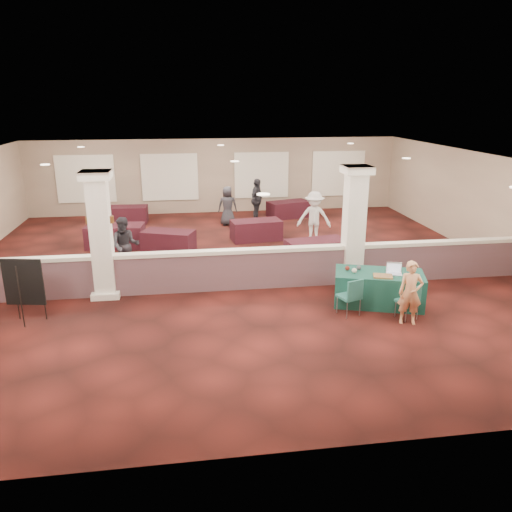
{
  "coord_description": "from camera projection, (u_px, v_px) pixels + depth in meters",
  "views": [
    {
      "loc": [
        -1.42,
        -13.84,
        4.85
      ],
      "look_at": [
        0.3,
        -2.0,
        1.05
      ],
      "focal_mm": 35.0,
      "sensor_mm": 36.0,
      "label": 1
    }
  ],
  "objects": [
    {
      "name": "sconce_right",
      "position": [
        111.0,
        220.0,
        12.25
      ],
      "size": [
        0.12,
        0.12,
        0.18
      ],
      "color": "brown",
      "rests_on": "column_left"
    },
    {
      "name": "far_table_front_left",
      "position": [
        115.0,
        236.0,
        16.91
      ],
      "size": [
        1.98,
        1.14,
        0.77
      ],
      "primitive_type": "cube",
      "rotation": [
        0.0,
        0.0,
        -0.1
      ],
      "color": "black",
      "rests_on": "ground"
    },
    {
      "name": "wall_front",
      "position": [
        298.0,
        352.0,
        6.69
      ],
      "size": [
        16.0,
        0.04,
        3.2
      ],
      "primitive_type": "cube",
      "color": "#816B59",
      "rests_on": "ground"
    },
    {
      "name": "far_table_front_right",
      "position": [
        316.0,
        252.0,
        15.23
      ],
      "size": [
        1.94,
        1.21,
        0.73
      ],
      "primitive_type": "cube",
      "rotation": [
        0.0,
        0.0,
        0.18
      ],
      "color": "black",
      "rests_on": "ground"
    },
    {
      "name": "column_left",
      "position": [
        101.0,
        234.0,
        12.32
      ],
      "size": [
        0.72,
        0.72,
        3.2
      ],
      "color": "white",
      "rests_on": "ground"
    },
    {
      "name": "easel_board",
      "position": [
        24.0,
        283.0,
        10.99
      ],
      "size": [
        0.88,
        0.5,
        1.51
      ],
      "rotation": [
        0.0,
        0.0,
        -0.18
      ],
      "color": "black",
      "rests_on": "ground"
    },
    {
      "name": "laptop_screen",
      "position": [
        394.0,
        267.0,
        12.05
      ],
      "size": [
        0.35,
        0.13,
        0.24
      ],
      "primitive_type": "cube",
      "rotation": [
        0.0,
        0.0,
        -0.31
      ],
      "color": "silver",
      "rests_on": "near_table"
    },
    {
      "name": "wall_right",
      "position": [
        494.0,
        209.0,
        15.33
      ],
      "size": [
        0.04,
        16.0,
        3.2
      ],
      "primitive_type": "cube",
      "color": "#816B59",
      "rests_on": "ground"
    },
    {
      "name": "yarn_grey",
      "position": [
        359.0,
        268.0,
        12.27
      ],
      "size": [
        0.12,
        0.12,
        0.12
      ],
      "primitive_type": "sphere",
      "color": "#4D4D52",
      "rests_on": "near_table"
    },
    {
      "name": "far_table_front_center",
      "position": [
        169.0,
        241.0,
        16.5
      ],
      "size": [
        1.86,
        1.38,
        0.68
      ],
      "primitive_type": "cube",
      "rotation": [
        0.0,
        0.0,
        -0.37
      ],
      "color": "black",
      "rests_on": "ground"
    },
    {
      "name": "conf_chair_main",
      "position": [
        410.0,
        299.0,
        11.3
      ],
      "size": [
        0.53,
        0.53,
        0.84
      ],
      "rotation": [
        0.0,
        0.0,
        0.33
      ],
      "color": "#1F5C4E",
      "rests_on": "ground"
    },
    {
      "name": "conf_chair_side",
      "position": [
        352.0,
        294.0,
        11.49
      ],
      "size": [
        0.58,
        0.58,
        0.91
      ],
      "rotation": [
        0.0,
        0.0,
        0.34
      ],
      "color": "#1F5C4E",
      "rests_on": "ground"
    },
    {
      "name": "laptop_base",
      "position": [
        394.0,
        274.0,
        11.97
      ],
      "size": [
        0.43,
        0.35,
        0.02
      ],
      "primitive_type": "cube",
      "rotation": [
        0.0,
        0.0,
        -0.31
      ],
      "color": "silver",
      "rests_on": "near_table"
    },
    {
      "name": "woman",
      "position": [
        410.0,
        293.0,
        11.05
      ],
      "size": [
        0.6,
        0.48,
        1.46
      ],
      "primitive_type": "imported",
      "rotation": [
        0.0,
        0.0,
        -0.28
      ],
      "color": "#EA9F66",
      "rests_on": "ground"
    },
    {
      "name": "far_table_back_left",
      "position": [
        126.0,
        215.0,
        20.23
      ],
      "size": [
        1.7,
        0.91,
        0.67
      ],
      "primitive_type": "cube",
      "rotation": [
        0.0,
        0.0,
        -0.05
      ],
      "color": "black",
      "rests_on": "ground"
    },
    {
      "name": "wall_back",
      "position": [
        216.0,
        176.0,
        21.78
      ],
      "size": [
        16.0,
        0.04,
        3.2
      ],
      "primitive_type": "cube",
      "color": "#816B59",
      "rests_on": "ground"
    },
    {
      "name": "partition_wall",
      "position": [
        242.0,
        268.0,
        13.13
      ],
      "size": [
        15.6,
        0.28,
        1.1
      ],
      "color": "brown",
      "rests_on": "ground"
    },
    {
      "name": "attendee_c",
      "position": [
        257.0,
        200.0,
        20.32
      ],
      "size": [
        0.94,
        1.14,
        1.75
      ],
      "primitive_type": "imported",
      "rotation": [
        0.0,
        0.0,
        1.05
      ],
      "color": "black",
      "rests_on": "ground"
    },
    {
      "name": "sconce_left",
      "position": [
        88.0,
        220.0,
        12.18
      ],
      "size": [
        0.12,
        0.12,
        0.18
      ],
      "color": "brown",
      "rests_on": "column_left"
    },
    {
      "name": "screen_glow",
      "position": [
        394.0,
        268.0,
        12.05
      ],
      "size": [
        0.32,
        0.11,
        0.21
      ],
      "primitive_type": "cube",
      "rotation": [
        0.0,
        0.0,
        -0.31
      ],
      "color": "silver",
      "rests_on": "near_table"
    },
    {
      "name": "scissors",
      "position": [
        412.0,
        279.0,
        11.67
      ],
      "size": [
        0.14,
        0.07,
        0.01
      ],
      "primitive_type": "cube",
      "rotation": [
        0.0,
        0.0,
        -0.31
      ],
      "color": "red",
      "rests_on": "near_table"
    },
    {
      "name": "far_table_back_center",
      "position": [
        256.0,
        230.0,
        17.77
      ],
      "size": [
        1.85,
        1.09,
        0.71
      ],
      "primitive_type": "cube",
      "rotation": [
        0.0,
        0.0,
        0.13
      ],
      "color": "black",
      "rests_on": "ground"
    },
    {
      "name": "yarn_cream",
      "position": [
        354.0,
        270.0,
        12.05
      ],
      "size": [
        0.12,
        0.12,
        0.12
      ],
      "primitive_type": "sphere",
      "color": "beige",
      "rests_on": "near_table"
    },
    {
      "name": "column_right",
      "position": [
        354.0,
        225.0,
        13.22
      ],
      "size": [
        0.72,
        0.72,
        3.2
      ],
      "color": "white",
      "rests_on": "ground"
    },
    {
      "name": "knitting",
      "position": [
        383.0,
        276.0,
        11.8
      ],
      "size": [
        0.52,
        0.45,
        0.03
      ],
      "primitive_type": "cube",
      "rotation": [
        0.0,
        0.0,
        -0.31
      ],
      "color": "#B46C1C",
      "rests_on": "near_table"
    },
    {
      "name": "far_table_back_right",
      "position": [
        288.0,
        209.0,
        21.14
      ],
      "size": [
        1.87,
        1.3,
        0.69
      ],
      "primitive_type": "cube",
      "rotation": [
        0.0,
        0.0,
        0.29
      ],
      "color": "black",
      "rests_on": "ground"
    },
    {
      "name": "ground",
      "position": [
        236.0,
        270.0,
        14.72
      ],
      "size": [
        16.0,
        16.0,
        0.0
      ],
      "primitive_type": "plane",
      "color": "#461511",
      "rests_on": "ground"
    },
    {
      "name": "attendee_b",
      "position": [
        314.0,
        217.0,
        17.26
      ],
      "size": [
        1.26,
        0.82,
        1.81
      ],
      "primitive_type": "imported",
      "rotation": [
        0.0,
        0.0,
        -0.27
      ],
      "color": "#BCBCB8",
      "rests_on": "ground"
    },
    {
      "name": "near_table",
      "position": [
        378.0,
        288.0,
        12.2
      ],
      "size": [
        2.33,
        1.65,
        0.81
      ],
      "primitive_type": "cube",
      "rotation": [
        0.0,
        0.0,
        -0.31
      ],
      "color": "#103B33",
      "rests_on": "ground"
    },
    {
      "name": "ceiling",
      "position": [
        235.0,
        161.0,
        13.75
      ],
      "size": [
        16.0,
        16.0,
        0.02
      ],
      "primitive_type": "cube",
      "color": "silver",
      "rests_on": "wall_back"
    },
    {
      "name": "yarn_red",
      "position": [
        347.0,
        268.0,
        12.24
      ],
      "size": [
        0.11,
        0.11,
        0.11
      ],
      "primitive_type": "sphere",
      "color": "maroon",
      "rests_on": "near_table"
    },
    {
      "name": "attendee_d",
      "position": [
        228.0,
        206.0,
        19.7
      ],
      "size": [
        0.8,
        0.47,
        1.56
      ],
      "primitive_type": "imported",
      "rotation": [
        0.0,
        0.0,
        3.07
      ],
      "color": "black",
      "rests_on": "ground"
    },
    {
      "name": "attendee_a",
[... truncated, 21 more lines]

